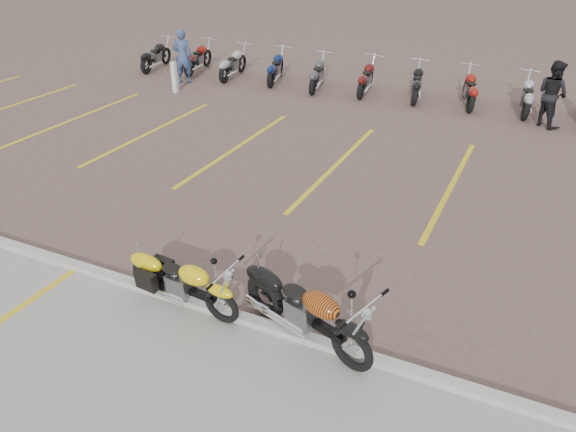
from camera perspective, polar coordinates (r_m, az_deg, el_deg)
name	(u,v)px	position (r m, az deg, el deg)	size (l,w,h in m)	color
ground	(255,244)	(10.13, -3.37, -2.89)	(100.00, 100.00, 0.00)	brown
concrete_apron	(70,425)	(7.41, -21.27, -19.14)	(60.00, 5.00, 0.01)	#9E9B93
curb	(192,303)	(8.70, -9.75, -8.67)	(60.00, 0.18, 0.12)	#ADAAA3
parking_stripes	(336,165)	(13.37, 4.88, 5.16)	(38.00, 5.50, 0.01)	gold
yellow_cruiser	(182,283)	(8.53, -10.75, -6.69)	(2.02, 0.39, 0.83)	black
flame_cruiser	(304,311)	(7.76, 1.64, -9.58)	(2.22, 0.90, 0.95)	black
person_a	(183,56)	(20.50, -10.66, 15.67)	(0.67, 0.44, 1.84)	navy
person_b	(552,94)	(17.28, 25.26, 11.15)	(0.88, 0.69, 1.82)	black
bollard	(175,77)	(19.45, -11.46, 13.65)	(0.15, 0.15, 1.00)	silver
bg_bike_row	(440,86)	(18.42, 15.19, 12.59)	(22.46, 2.09, 1.10)	black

